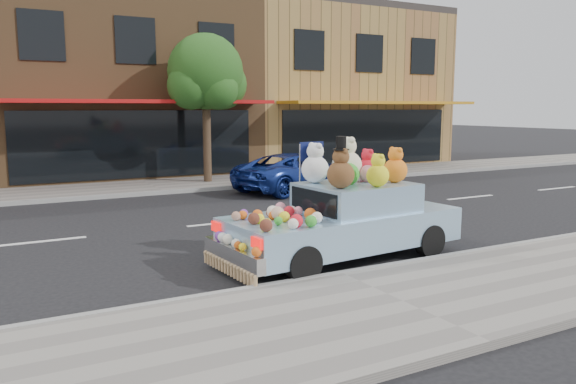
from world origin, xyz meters
TOP-DOWN VIEW (x-y plane):
  - ground at (0.00, 0.00)m, footprint 120.00×120.00m
  - near_sidewalk at (0.00, -6.50)m, footprint 60.00×3.00m
  - far_sidewalk at (0.00, 6.50)m, footprint 60.00×3.00m
  - near_kerb at (0.00, -5.00)m, footprint 60.00×0.12m
  - far_kerb at (0.00, 5.00)m, footprint 60.00×0.12m
  - storefront_mid at (0.00, 11.97)m, footprint 10.00×9.80m
  - storefront_right at (10.00, 11.97)m, footprint 10.00×9.80m
  - street_tree at (2.03, 6.55)m, footprint 3.00×2.70m
  - car_blue at (4.09, 3.74)m, footprint 4.83×3.20m
  - art_car at (0.76, -3.95)m, footprint 4.62×2.12m

SIDE VIEW (x-z plane):
  - ground at x=0.00m, z-range 0.00..0.00m
  - near_sidewalk at x=0.00m, z-range 0.00..0.12m
  - far_sidewalk at x=0.00m, z-range 0.00..0.12m
  - near_kerb at x=0.00m, z-range 0.00..0.13m
  - far_kerb at x=0.00m, z-range 0.00..0.13m
  - car_blue at x=4.09m, z-range 0.00..1.23m
  - art_car at x=0.76m, z-range -0.32..1.90m
  - storefront_mid at x=0.00m, z-range -0.01..7.29m
  - storefront_right at x=10.00m, z-range -0.01..7.29m
  - street_tree at x=2.03m, z-range 1.08..6.30m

